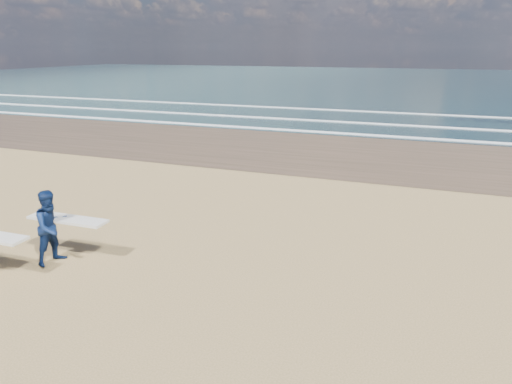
% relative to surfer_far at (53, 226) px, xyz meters
% --- Properties ---
extents(ocean, '(220.00, 100.00, 0.02)m').
position_rel_surfer_far_xyz_m(ocean, '(20.24, 70.08, -0.97)').
color(ocean, '#172C32').
rests_on(ocean, ground).
extents(surfer_far, '(2.21, 1.19, 1.95)m').
position_rel_surfer_far_xyz_m(surfer_far, '(0.00, 0.00, 0.00)').
color(surfer_far, '#0D1F49').
rests_on(surfer_far, ground).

